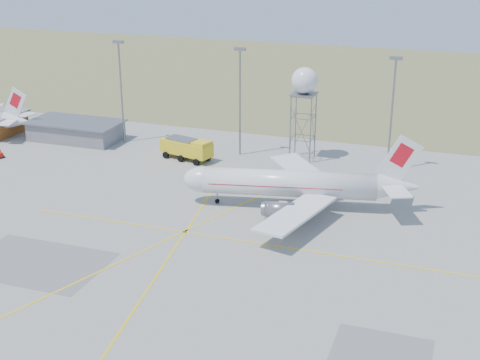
% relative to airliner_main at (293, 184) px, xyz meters
% --- Properties ---
extents(ground, '(400.00, 400.00, 0.00)m').
position_rel_airliner_main_xyz_m(ground, '(-6.37, -44.14, -3.78)').
color(ground, '#A4A49F').
rests_on(ground, ground).
extents(grass_strip, '(400.00, 120.00, 0.03)m').
position_rel_airliner_main_xyz_m(grass_strip, '(-6.37, 95.86, -3.76)').
color(grass_strip, olive).
rests_on(grass_strip, ground).
extents(building_grey, '(19.00, 10.00, 3.90)m').
position_rel_airliner_main_xyz_m(building_grey, '(-51.37, 19.86, -1.80)').
color(building_grey, gray).
rests_on(building_grey, ground).
extents(mast_a, '(2.20, 0.50, 20.50)m').
position_rel_airliner_main_xyz_m(mast_a, '(-41.37, 21.86, 8.29)').
color(mast_a, slate).
rests_on(mast_a, ground).
extents(mast_b, '(2.20, 0.50, 20.50)m').
position_rel_airliner_main_xyz_m(mast_b, '(-16.37, 21.86, 8.29)').
color(mast_b, slate).
rests_on(mast_b, ground).
extents(mast_c, '(2.20, 0.50, 20.50)m').
position_rel_airliner_main_xyz_m(mast_c, '(11.63, 21.86, 8.29)').
color(mast_c, slate).
rests_on(mast_c, ground).
extents(airliner_main, '(36.03, 34.46, 12.33)m').
position_rel_airliner_main_xyz_m(airliner_main, '(0.00, 0.00, 0.00)').
color(airliner_main, silver).
rests_on(airliner_main, ground).
extents(radar_tower, '(4.79, 4.79, 17.34)m').
position_rel_airliner_main_xyz_m(radar_tower, '(-4.48, 23.33, 5.95)').
color(radar_tower, slate).
rests_on(radar_tower, ground).
extents(fire_truck, '(10.77, 6.20, 4.09)m').
position_rel_airliner_main_xyz_m(fire_truck, '(-24.59, 15.78, -1.81)').
color(fire_truck, gold).
rests_on(fire_truck, ground).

